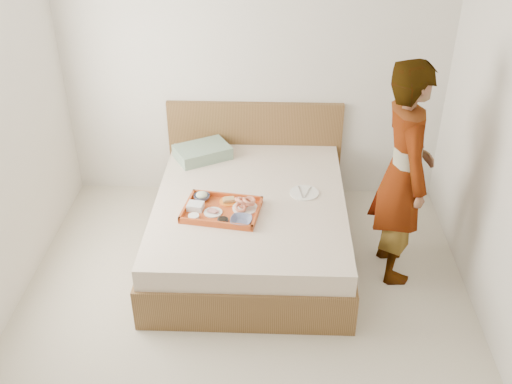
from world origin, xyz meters
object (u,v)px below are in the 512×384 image
object	(u,v)px
person	(403,174)
bed	(251,224)
tray	(222,210)
dinner_plate	(304,193)

from	to	relation	value
person	bed	bearing A→B (deg)	74.47
tray	dinner_plate	xyz separation A→B (m)	(0.66, 0.31, -0.02)
bed	dinner_plate	bearing A→B (deg)	10.63
tray	dinner_plate	world-z (taller)	tray
dinner_plate	person	world-z (taller)	person
bed	tray	world-z (taller)	tray
bed	person	size ratio (longest dim) A/B	1.11
tray	person	xyz separation A→B (m)	(1.38, 0.02, 0.34)
dinner_plate	person	bearing A→B (deg)	-21.45
bed	tray	size ratio (longest dim) A/B	3.40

